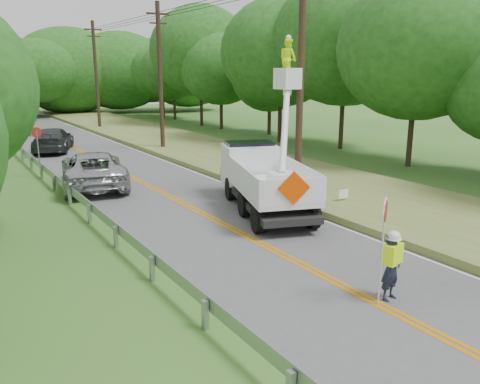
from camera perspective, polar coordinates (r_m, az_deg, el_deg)
ground at (r=12.63m, az=15.18°, el=-12.34°), size 140.00×140.00×0.00m
road at (r=23.73m, az=-10.46°, el=0.52°), size 7.20×96.00×0.03m
guardrail at (r=23.33m, az=-20.53°, el=0.98°), size 0.18×48.00×0.77m
utility_poles at (r=27.96m, az=-3.62°, el=13.66°), size 1.60×43.30×10.00m
tall_grass_verge at (r=27.09m, az=3.55°, el=2.74°), size 7.00×96.00×0.30m
treeline_right at (r=39.36m, az=5.04°, el=15.69°), size 11.58×54.26×12.09m
treeline_horizon at (r=64.50m, az=-25.33°, el=12.89°), size 55.87×14.23×10.89m
flagger at (r=12.40m, az=17.57°, el=-8.05°), size 1.07×0.51×2.70m
bucket_truck at (r=20.19m, az=2.53°, el=2.84°), size 4.59×7.34×6.82m
suv_silver at (r=24.41m, az=-17.03°, el=2.61°), size 4.13×6.69×1.73m
suv_darkgrey at (r=36.25m, az=-21.33°, el=5.82°), size 4.08×6.06×1.63m
stop_sign_permanent at (r=27.37m, az=-22.91°, el=5.28°), size 0.57×0.09×2.70m
yard_sign at (r=20.31m, az=12.20°, el=-0.30°), size 0.53×0.03×0.77m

